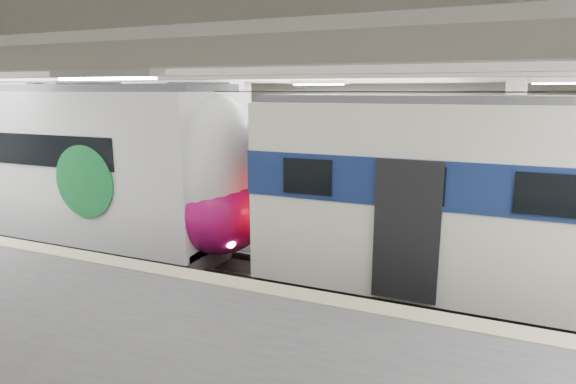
% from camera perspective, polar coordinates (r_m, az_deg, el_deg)
% --- Properties ---
extents(station_hall, '(36.00, 24.00, 5.75)m').
position_cam_1_polar(station_hall, '(10.30, -3.46, 3.62)').
color(station_hall, black).
rests_on(station_hall, ground).
extents(modern_emu, '(15.41, 3.18, 4.89)m').
position_cam_1_polar(modern_emu, '(16.56, -25.18, 2.75)').
color(modern_emu, white).
rests_on(modern_emu, ground).
extents(far_train, '(12.84, 2.84, 4.13)m').
position_cam_1_polar(far_train, '(19.83, -10.54, 4.28)').
color(far_train, white).
rests_on(far_train, ground).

